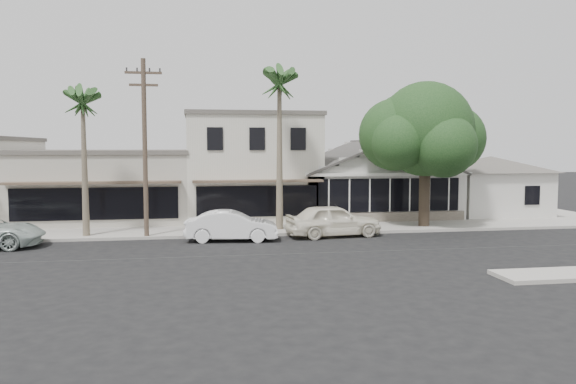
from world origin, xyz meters
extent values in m
plane|color=black|center=(0.00, 0.00, 0.00)|extent=(140.00, 140.00, 0.00)
cube|color=#9E9991|center=(-8.00, 6.75, 0.07)|extent=(90.00, 3.50, 0.15)
cube|color=silver|center=(5.00, 12.50, 1.50)|extent=(10.00, 8.00, 3.00)
cube|color=black|center=(5.00, 8.44, 1.75)|extent=(8.80, 0.10, 2.00)
cube|color=#60564C|center=(5.00, 8.45, 0.35)|extent=(9.60, 0.18, 0.70)
cube|color=silver|center=(13.20, 11.50, 1.50)|extent=(6.00, 6.00, 3.00)
cube|color=silver|center=(-3.00, 13.50, 3.25)|extent=(8.00, 10.00, 6.50)
cube|color=beige|center=(-12.00, 13.50, 2.10)|extent=(10.00, 10.00, 4.20)
cylinder|color=brown|center=(-9.00, 5.20, 4.50)|extent=(0.24, 0.24, 9.00)
cube|color=brown|center=(-9.00, 5.20, 8.30)|extent=(1.80, 0.12, 0.12)
cube|color=brown|center=(-9.00, 5.20, 7.70)|extent=(1.40, 0.12, 0.12)
imported|color=white|center=(0.50, 4.37, 0.84)|extent=(5.14, 2.59, 1.68)
imported|color=white|center=(-4.79, 3.85, 0.75)|extent=(4.69, 2.07, 1.50)
cylinder|color=#403427|center=(6.30, 6.32, 1.64)|extent=(0.62, 0.62, 3.28)
sphere|color=#163415|center=(6.30, 6.32, 5.64)|extent=(5.33, 5.33, 5.33)
sphere|color=#163415|center=(8.15, 6.93, 5.13)|extent=(3.90, 3.90, 3.90)
sphere|color=#163415|center=(4.66, 6.73, 5.33)|extent=(4.10, 4.10, 4.10)
sphere|color=#163415|center=(6.71, 4.78, 4.72)|extent=(3.49, 3.49, 3.49)
sphere|color=#163415|center=(5.69, 7.96, 5.95)|extent=(3.69, 3.69, 3.69)
sphere|color=#163415|center=(7.53, 7.75, 6.36)|extent=(3.28, 3.28, 3.28)
sphere|color=#163415|center=(4.46, 5.50, 4.92)|extent=(3.08, 3.08, 3.08)
cone|color=#726651|center=(-2.00, 6.46, 3.94)|extent=(0.40, 0.40, 7.89)
cone|color=#726651|center=(-12.02, 5.77, 3.35)|extent=(0.36, 0.36, 6.70)
camera|label=1|loc=(-6.54, -23.70, 4.65)|focal=35.00mm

